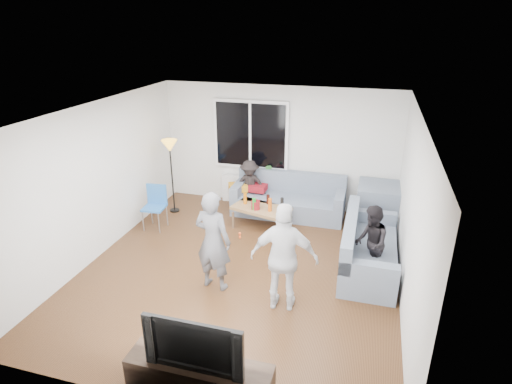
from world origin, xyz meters
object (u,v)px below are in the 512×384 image
(player_left, at_px, (213,241))
(spectator_back, at_px, (250,186))
(sofa_right_section, at_px, (370,245))
(coffee_table, at_px, (261,216))
(tv_console, at_px, (200,379))
(sofa_back_section, at_px, (288,196))
(player_right, at_px, (284,258))
(side_chair, at_px, (154,208))
(floor_lamp, at_px, (172,177))
(spectator_right, at_px, (371,243))
(television, at_px, (197,340))

(player_left, xyz_separation_m, spectator_back, (-0.28, 2.86, -0.23))
(sofa_right_section, relative_size, coffee_table, 1.82)
(tv_console, bearing_deg, coffee_table, 95.82)
(sofa_back_section, distance_m, spectator_back, 0.86)
(sofa_right_section, bearing_deg, player_right, 140.60)
(side_chair, bearing_deg, tv_console, -60.42)
(floor_lamp, bearing_deg, coffee_table, -4.77)
(player_right, relative_size, spectator_right, 1.32)
(tv_console, bearing_deg, sofa_back_section, 90.09)
(coffee_table, xyz_separation_m, floor_lamp, (-1.97, 0.16, 0.58))
(player_left, distance_m, television, 2.03)
(sofa_right_section, xyz_separation_m, floor_lamp, (-4.07, 1.16, 0.36))
(sofa_right_section, distance_m, side_chair, 4.08)
(floor_lamp, relative_size, tv_console, 0.97)
(player_right, height_order, spectator_right, player_right)
(floor_lamp, xyz_separation_m, television, (2.39, -4.29, -0.03))
(player_right, bearing_deg, television, 68.03)
(sofa_back_section, bearing_deg, sofa_right_section, -44.10)
(floor_lamp, bearing_deg, side_chair, -90.00)
(side_chair, xyz_separation_m, television, (2.39, -3.45, 0.32))
(spectator_right, bearing_deg, tv_console, -39.96)
(spectator_right, bearing_deg, sofa_back_section, -147.97)
(side_chair, xyz_separation_m, tv_console, (2.39, -3.45, -0.21))
(sofa_right_section, relative_size, player_left, 1.27)
(sofa_back_section, xyz_separation_m, spectator_back, (-0.85, 0.03, 0.13))
(coffee_table, bearing_deg, spectator_back, 122.57)
(floor_lamp, distance_m, spectator_right, 4.32)
(sofa_right_section, xyz_separation_m, coffee_table, (-2.10, 0.99, -0.22))
(player_left, distance_m, spectator_right, 2.44)
(floor_lamp, xyz_separation_m, tv_console, (2.39, -4.29, -0.56))
(side_chair, relative_size, floor_lamp, 0.55)
(spectator_right, xyz_separation_m, spectator_back, (-2.54, 1.95, -0.05))
(sofa_right_section, relative_size, television, 1.85)
(coffee_table, xyz_separation_m, tv_console, (0.42, -4.12, 0.02))
(sofa_right_section, relative_size, player_right, 1.25)
(floor_lamp, relative_size, television, 1.44)
(coffee_table, bearing_deg, floor_lamp, 175.23)
(side_chair, height_order, player_right, player_right)
(coffee_table, relative_size, side_chair, 1.28)
(player_right, bearing_deg, player_left, -14.78)
(side_chair, distance_m, television, 4.21)
(player_right, bearing_deg, spectator_right, -140.36)
(sofa_back_section, relative_size, spectator_right, 1.90)
(sofa_right_section, height_order, player_left, player_left)
(side_chair, bearing_deg, television, -60.42)
(floor_lamp, height_order, player_left, player_left)
(side_chair, height_order, player_left, player_left)
(side_chair, relative_size, tv_console, 0.54)
(television, bearing_deg, spectator_right, 59.45)
(floor_lamp, bearing_deg, television, -60.90)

